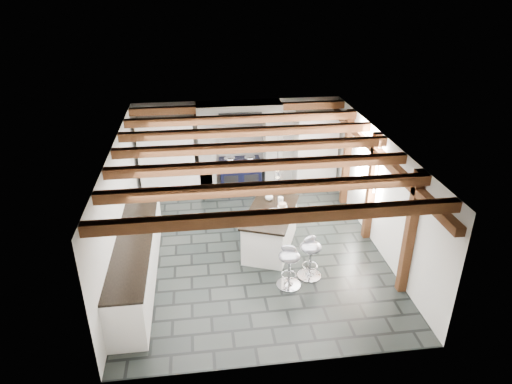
{
  "coord_description": "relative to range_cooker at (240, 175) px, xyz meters",
  "views": [
    {
      "loc": [
        -0.97,
        -7.71,
        5.12
      ],
      "look_at": [
        0.1,
        0.4,
        1.1
      ],
      "focal_mm": 32.0,
      "sensor_mm": 36.0,
      "label": 1
    }
  ],
  "objects": [
    {
      "name": "bar_stool_near",
      "position": [
        0.9,
        -3.68,
        0.04
      ],
      "size": [
        0.52,
        0.52,
        0.82
      ],
      "rotation": [
        0.0,
        0.0,
        0.4
      ],
      "color": "silver",
      "rests_on": "ground"
    },
    {
      "name": "kitchen_island",
      "position": [
        0.36,
        -2.58,
        -0.04
      ],
      "size": [
        1.42,
        1.87,
        1.1
      ],
      "rotation": [
        0.0,
        0.0,
        -0.38
      ],
      "color": "white",
      "rests_on": "ground"
    },
    {
      "name": "range_cooker",
      "position": [
        0.0,
        0.0,
        0.0
      ],
      "size": [
        1.0,
        0.63,
        0.99
      ],
      "color": "black",
      "rests_on": "ground"
    },
    {
      "name": "room_shell",
      "position": [
        -0.61,
        -1.26,
        0.6
      ],
      "size": [
        6.0,
        6.03,
        6.0
      ],
      "color": "silver",
      "rests_on": "ground"
    },
    {
      "name": "bar_stool_far",
      "position": [
        0.48,
        -3.91,
        0.03
      ],
      "size": [
        0.51,
        0.51,
        0.8
      ],
      "rotation": [
        0.0,
        0.0,
        -0.37
      ],
      "color": "silver",
      "rests_on": "ground"
    },
    {
      "name": "ground",
      "position": [
        0.0,
        -2.68,
        -0.47
      ],
      "size": [
        6.0,
        6.0,
        0.0
      ],
      "primitive_type": "plane",
      "color": "black",
      "rests_on": "ground"
    }
  ]
}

